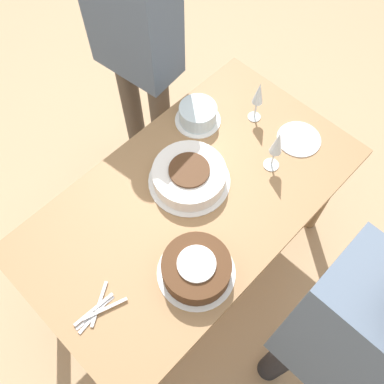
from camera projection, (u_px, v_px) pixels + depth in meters
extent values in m
plane|color=tan|center=(192.00, 261.00, 2.43)|extent=(12.00, 12.00, 0.00)
cube|color=#9E754C|center=(192.00, 200.00, 1.78)|extent=(1.46, 0.82, 0.03)
cylinder|color=brown|center=(325.00, 194.00, 2.23)|extent=(0.07, 0.07, 0.73)
cylinder|color=brown|center=(44.00, 282.00, 2.00)|extent=(0.07, 0.07, 0.73)
cylinder|color=brown|center=(229.00, 123.00, 2.46)|extent=(0.07, 0.07, 0.73)
cylinder|color=white|center=(189.00, 181.00, 1.81)|extent=(0.35, 0.35, 0.01)
cylinder|color=white|center=(189.00, 176.00, 1.77)|extent=(0.31, 0.31, 0.08)
cylinder|color=#4C2D19|center=(189.00, 170.00, 1.74)|extent=(0.17, 0.17, 0.01)
cylinder|color=white|center=(196.00, 273.00, 1.61)|extent=(0.30, 0.30, 0.01)
cylinder|color=#4C2D19|center=(196.00, 268.00, 1.57)|extent=(0.26, 0.26, 0.09)
cylinder|color=white|center=(197.00, 264.00, 1.53)|extent=(0.14, 0.14, 0.01)
cylinder|color=white|center=(198.00, 120.00, 1.97)|extent=(0.21, 0.21, 0.01)
cylinder|color=silver|center=(198.00, 114.00, 1.93)|extent=(0.17, 0.17, 0.08)
cylinder|color=silver|center=(254.00, 117.00, 1.98)|extent=(0.06, 0.06, 0.00)
cylinder|color=silver|center=(256.00, 109.00, 1.93)|extent=(0.01, 0.01, 0.10)
cone|color=silver|center=(259.00, 93.00, 1.83)|extent=(0.05, 0.05, 0.11)
cylinder|color=silver|center=(271.00, 165.00, 1.85)|extent=(0.07, 0.07, 0.00)
cylinder|color=silver|center=(273.00, 158.00, 1.80)|extent=(0.01, 0.01, 0.10)
cone|color=silver|center=(278.00, 142.00, 1.70)|extent=(0.05, 0.05, 0.12)
cylinder|color=silver|center=(299.00, 139.00, 1.91)|extent=(0.20, 0.20, 0.01)
cube|color=silver|center=(95.00, 313.00, 1.54)|extent=(0.17, 0.02, 0.00)
cube|color=silver|center=(96.00, 314.00, 1.54)|extent=(0.17, 0.03, 0.00)
cube|color=silver|center=(99.00, 304.00, 1.55)|extent=(0.15, 0.10, 0.00)
cube|color=silver|center=(94.00, 309.00, 1.54)|extent=(0.17, 0.02, 0.00)
cube|color=silver|center=(105.00, 309.00, 1.54)|extent=(0.16, 0.07, 0.00)
cylinder|color=#232328|center=(283.00, 357.00, 1.81)|extent=(0.11, 0.11, 0.79)
cube|color=slate|center=(365.00, 348.00, 1.14)|extent=(0.22, 0.40, 0.66)
cylinder|color=#4C4238|center=(132.00, 109.00, 2.46)|extent=(0.11, 0.11, 0.81)
cylinder|color=#4C4238|center=(162.00, 127.00, 2.39)|extent=(0.11, 0.11, 0.81)
cube|color=slate|center=(130.00, 5.00, 1.78)|extent=(0.26, 0.42, 0.67)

